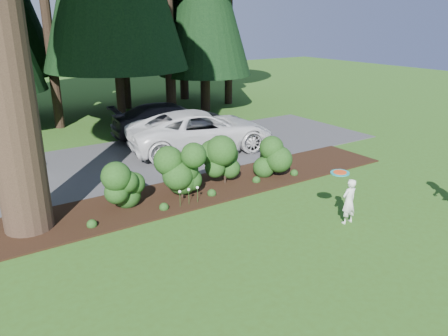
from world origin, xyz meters
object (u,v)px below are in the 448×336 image
car_white_suv (201,131)px  child (349,201)px  car_dark_suv (171,120)px  frisbee (340,173)px

car_white_suv → child: car_white_suv is taller
car_dark_suv → child: size_ratio=4.29×
car_white_suv → child: (-0.16, -8.13, -0.24)m
car_white_suv → frisbee: (-0.75, -8.23, 0.73)m
car_dark_suv → child: (-0.13, -10.82, -0.19)m
car_white_suv → frisbee: bearing=-175.7°
frisbee → car_dark_suv: bearing=86.3°
car_white_suv → child: bearing=-171.6°
child → frisbee: size_ratio=2.66×
car_dark_suv → child: bearing=-173.1°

